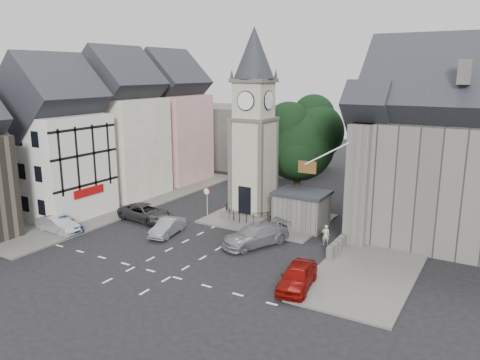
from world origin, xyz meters
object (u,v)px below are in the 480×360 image
Objects in this scene: car_east_red at (297,277)px; pedestrian at (326,235)px; clock_tower at (254,126)px; car_west_blue at (61,223)px; stone_shelter at (301,209)px.

pedestrian is at bearing 88.91° from car_east_red.
car_west_blue is (-11.50, -11.22, -7.40)m from clock_tower.
car_east_red is 2.77× the size of pedestrian.
car_east_red is at bearing -50.60° from clock_tower.
clock_tower is 10.25× the size of pedestrian.
clock_tower is 11.36m from pedestrian.
stone_shelter is 11.35m from car_east_red.
car_west_blue is 21.02m from pedestrian.
car_east_red is at bearing -68.06° from stone_shelter.
clock_tower is 17.69m from car_west_blue.
pedestrian is at bearing -22.79° from clock_tower.
clock_tower is 16.02m from car_east_red.
car_west_blue is 20.53m from car_east_red.
stone_shelter is 0.98× the size of car_east_red.
car_west_blue is 2.68× the size of pedestrian.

